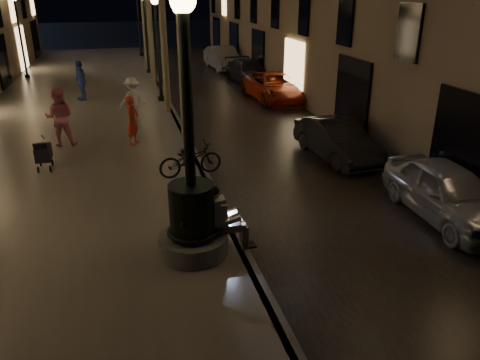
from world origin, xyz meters
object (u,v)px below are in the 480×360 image
object	(u,v)px
car_fifth	(223,58)
bicycle	(190,159)
lamp_left_c	(18,24)
car_third	(274,87)
car_second	(337,140)
pedestrian_pink	(60,117)
car_front	(448,192)
car_rear	(249,72)
pedestrian_blue	(81,81)
lamp_curb_c	(145,22)
fountain_lamppost	(192,208)
lamp_curb_d	(138,15)
lamp_curb_b	(157,34)
stroller	(43,153)
pedestrian_white	(133,99)
seated_man_laptop	(223,217)
lamp_curb_a	(181,58)
pedestrian_red	(133,120)

from	to	relation	value
car_fifth	bicycle	distance (m)	19.84
lamp_left_c	car_third	xyz separation A→B (m)	(12.60, -8.45, -2.58)
car_second	pedestrian_pink	bearing A→B (deg)	156.11
car_third	car_front	bearing A→B (deg)	-92.86
car_rear	car_third	bearing A→B (deg)	-95.44
car_fifth	pedestrian_blue	distance (m)	12.02
pedestrian_blue	car_fifth	bearing A→B (deg)	110.40
car_front	pedestrian_blue	world-z (taller)	pedestrian_blue
lamp_curb_c	car_second	xyz separation A→B (m)	(4.80, -17.00, -2.61)
fountain_lamppost	car_fifth	world-z (taller)	fountain_lamppost
lamp_curb_d	lamp_left_c	bearing A→B (deg)	-131.59
car_second	pedestrian_blue	size ratio (longest dim) A/B	2.08
lamp_curb_c	car_second	distance (m)	17.85
lamp_curb_b	pedestrian_pink	xyz separation A→B (m)	(-3.89, -5.96, -2.06)
stroller	car_rear	bearing A→B (deg)	52.05
pedestrian_blue	bicycle	bearing A→B (deg)	-5.36
pedestrian_white	pedestrian_blue	world-z (taller)	pedestrian_blue
lamp_curb_c	lamp_left_c	bearing A→B (deg)	180.00
fountain_lamppost	seated_man_laptop	xyz separation A→B (m)	(0.61, 0.00, -0.27)
lamp_curb_c	pedestrian_blue	size ratio (longest dim) A/B	2.61
fountain_lamppost	lamp_curb_b	distance (m)	14.16
lamp_curb_d	car_rear	size ratio (longest dim) A/B	1.08
lamp_curb_b	pedestrian_white	size ratio (longest dim) A/B	2.80
stroller	car_second	distance (m)	9.03
lamp_curb_a	lamp_curb_c	size ratio (longest dim) A/B	1.00
lamp_curb_d	pedestrian_red	world-z (taller)	lamp_curb_d
car_rear	bicycle	world-z (taller)	car_rear
car_fifth	pedestrian_pink	bearing A→B (deg)	-124.65
car_rear	pedestrian_red	world-z (taller)	pedestrian_red
lamp_curb_d	car_third	distance (m)	17.53
lamp_left_c	car_second	world-z (taller)	lamp_left_c
lamp_curb_a	lamp_curb_c	world-z (taller)	same
fountain_lamppost	lamp_curb_b	size ratio (longest dim) A/B	1.08
seated_man_laptop	car_second	world-z (taller)	seated_man_laptop
fountain_lamppost	car_rear	world-z (taller)	fountain_lamppost
pedestrian_pink	car_fifth	bearing A→B (deg)	-115.63
lamp_curb_a	car_fifth	xyz separation A→B (m)	(5.09, 17.36, -2.49)
car_second	lamp_left_c	bearing A→B (deg)	120.39
car_front	pedestrian_red	distance (m)	10.04
car_fifth	lamp_curb_a	bearing A→B (deg)	-110.62
lamp_left_c	pedestrian_blue	xyz separation A→B (m)	(3.49, -6.94, -2.12)
lamp_curb_b	pedestrian_red	xyz separation A→B (m)	(-1.53, -6.42, -2.21)
seated_man_laptop	car_third	world-z (taller)	seated_man_laptop
lamp_curb_b	car_rear	bearing A→B (deg)	37.50
stroller	car_third	distance (m)	12.45
lamp_curb_b	lamp_curb_d	distance (m)	16.00
lamp_curb_a	car_front	world-z (taller)	lamp_curb_a
lamp_curb_a	stroller	distance (m)	4.91
fountain_lamppost	car_third	size ratio (longest dim) A/B	1.10
pedestrian_pink	pedestrian_red	bearing A→B (deg)	173.82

